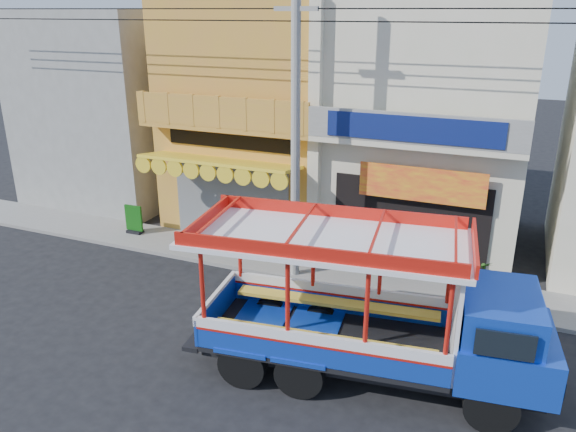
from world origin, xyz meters
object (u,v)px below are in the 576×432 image
(utility_pole, at_px, (301,110))
(songthaew_truck, at_px, (394,313))
(potted_plant_a, at_px, (381,254))
(potted_plant_b, at_px, (485,287))
(green_sign, at_px, (134,221))
(potted_plant_c, at_px, (484,275))

(utility_pole, distance_m, songthaew_truck, 6.30)
(songthaew_truck, bearing_deg, potted_plant_a, 106.27)
(potted_plant_a, bearing_deg, potted_plant_b, -62.42)
(potted_plant_a, xyz_separation_m, potted_plant_b, (3.05, -0.73, -0.14))
(green_sign, height_order, potted_plant_c, green_sign)
(utility_pole, relative_size, potted_plant_b, 33.25)
(green_sign, distance_m, potted_plant_a, 8.81)
(utility_pole, height_order, songthaew_truck, utility_pole)
(utility_pole, distance_m, potted_plant_a, 5.00)
(potted_plant_b, bearing_deg, utility_pole, 36.99)
(utility_pole, xyz_separation_m, potted_plant_a, (2.18, 1.12, -4.35))
(green_sign, relative_size, potted_plant_c, 1.21)
(green_sign, relative_size, potted_plant_a, 0.91)
(songthaew_truck, height_order, potted_plant_b, songthaew_truck)
(songthaew_truck, xyz_separation_m, green_sign, (-10.26, 4.72, -1.14))
(potted_plant_a, distance_m, potted_plant_b, 3.14)
(potted_plant_c, bearing_deg, songthaew_truck, 26.45)
(green_sign, bearing_deg, songthaew_truck, -24.69)
(utility_pole, bearing_deg, potted_plant_a, 27.11)
(potted_plant_a, bearing_deg, songthaew_truck, -122.72)
(potted_plant_a, xyz_separation_m, potted_plant_c, (2.96, 0.02, -0.14))
(utility_pole, distance_m, potted_plant_c, 6.92)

